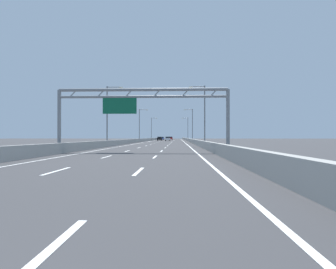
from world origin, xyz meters
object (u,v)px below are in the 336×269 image
(red_car, at_px, (171,138))
(streetlamp_right_far, at_px, (192,123))
(streetlamp_left_distant, at_px, (152,127))
(sign_gantry, at_px, (140,103))
(streetlamp_left_mid, at_px, (109,112))
(blue_car, at_px, (162,138))
(streetlamp_left_far, at_px, (140,123))
(white_car, at_px, (168,139))
(streetlamp_right_mid, at_px, (203,112))
(black_car, at_px, (160,139))
(streetlamp_right_distant, at_px, (187,127))

(red_car, bearing_deg, streetlamp_right_far, -82.10)
(streetlamp_left_distant, bearing_deg, sign_gantry, -85.68)
(streetlamp_left_mid, xyz_separation_m, blue_car, (3.68, 87.55, -4.67))
(streetlamp_left_far, height_order, red_car, streetlamp_left_far)
(sign_gantry, distance_m, red_car, 109.31)
(streetlamp_right_far, relative_size, white_car, 2.07)
(streetlamp_right_far, bearing_deg, streetlamp_left_mid, -110.95)
(streetlamp_right_mid, bearing_deg, black_car, 99.24)
(streetlamp_left_distant, relative_size, streetlamp_right_distant, 1.00)
(streetlamp_left_distant, bearing_deg, streetlamp_left_far, -90.00)
(black_car, bearing_deg, streetlamp_right_distant, 42.85)
(black_car, bearing_deg, streetlamp_left_mid, -93.30)
(blue_car, xyz_separation_m, black_car, (0.23, -19.78, 0.03))
(sign_gantry, distance_m, black_car, 84.89)
(blue_car, bearing_deg, streetlamp_left_mid, -92.40)
(blue_car, relative_size, white_car, 0.97)
(streetlamp_left_mid, height_order, blue_car, streetlamp_left_mid)
(sign_gantry, relative_size, streetlamp_right_mid, 1.82)
(streetlamp_right_far, xyz_separation_m, streetlamp_right_distant, (0.00, 39.00, 0.00))
(streetlamp_left_mid, height_order, streetlamp_left_far, same)
(streetlamp_right_far, bearing_deg, streetlamp_left_far, 180.00)
(streetlamp_right_mid, xyz_separation_m, black_car, (-11.03, 67.78, -4.64))
(streetlamp_left_distant, height_order, streetlamp_right_distant, same)
(streetlamp_right_distant, bearing_deg, streetlamp_left_distant, 180.00)
(streetlamp_right_far, bearing_deg, white_car, 110.87)
(streetlamp_right_distant, bearing_deg, black_car, -137.15)
(streetlamp_right_far, bearing_deg, sign_gantry, -97.90)
(streetlamp_left_mid, relative_size, streetlamp_right_distant, 1.00)
(sign_gantry, xyz_separation_m, streetlamp_right_distant, (7.76, 94.96, 0.52))
(streetlamp_right_mid, bearing_deg, blue_car, 97.33)
(blue_car, bearing_deg, white_car, -82.72)
(streetlamp_right_distant, distance_m, red_car, 16.72)
(sign_gantry, distance_m, streetlamp_left_distant, 95.23)
(streetlamp_left_distant, distance_m, black_car, 11.89)
(blue_car, bearing_deg, red_car, 50.70)
(sign_gantry, xyz_separation_m, streetlamp_left_distant, (-7.17, 94.96, 0.52))
(streetlamp_left_far, xyz_separation_m, streetlamp_right_distant, (14.93, 39.00, 0.00))
(streetlamp_left_far, distance_m, streetlamp_left_distant, 39.00)
(sign_gantry, relative_size, red_car, 4.11)
(streetlamp_right_mid, bearing_deg, sign_gantry, -114.59)
(sign_gantry, xyz_separation_m, black_car, (-3.27, 84.73, -4.12))
(streetlamp_right_mid, height_order, streetlamp_right_far, same)
(streetlamp_right_mid, height_order, red_car, streetlamp_right_mid)
(streetlamp_left_far, relative_size, black_car, 2.08)
(streetlamp_left_mid, distance_m, black_car, 68.05)
(streetlamp_right_far, distance_m, red_car, 53.98)
(sign_gantry, xyz_separation_m, white_car, (0.16, 75.89, -4.13))
(red_car, height_order, black_car, red_car)
(black_car, bearing_deg, blue_car, 90.66)
(streetlamp_left_mid, bearing_deg, streetlamp_right_far, 69.05)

